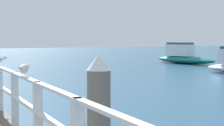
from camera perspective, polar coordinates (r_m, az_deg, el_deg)
name	(u,v)px	position (r m, az deg, el deg)	size (l,w,h in m)	color
seagull_foreground	(24,68)	(6.57, -12.94, -0.74)	(0.19, 0.48, 0.21)	white
boat_4	(184,56)	(33.09, 10.56, 0.96)	(3.07, 6.24, 1.77)	#197266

